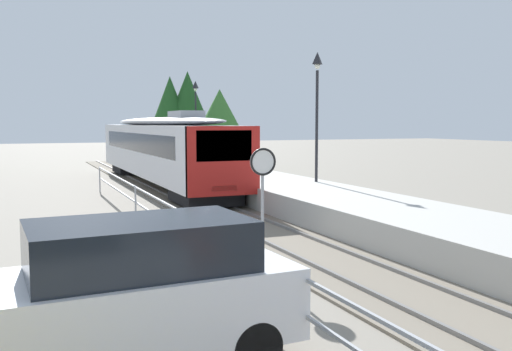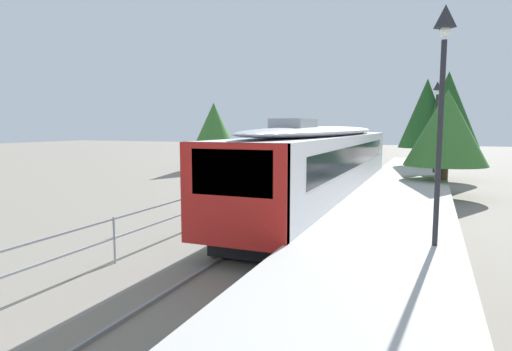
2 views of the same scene
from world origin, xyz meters
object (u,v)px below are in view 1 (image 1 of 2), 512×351
object	(u,v)px
commuter_train	(161,146)
speed_limit_sign	(263,179)
platform_lamp_far_end	(196,105)
platform_lamp_mid_platform	(317,92)
parked_suv_white	(131,293)

from	to	relation	value
commuter_train	speed_limit_sign	size ratio (longest dim) A/B	7.13
platform_lamp_far_end	platform_lamp_mid_platform	bearing A→B (deg)	-90.00
platform_lamp_mid_platform	platform_lamp_far_end	size ratio (longest dim) A/B	1.00
parked_suv_white	platform_lamp_mid_platform	bearing A→B (deg)	52.20
platform_lamp_mid_platform	parked_suv_white	xyz separation A→B (m)	(-10.09, -13.00, -3.56)
platform_lamp_mid_platform	speed_limit_sign	bearing A→B (deg)	-125.06
platform_lamp_mid_platform	commuter_train	bearing A→B (deg)	117.93
platform_lamp_mid_platform	speed_limit_sign	distance (m)	11.60
platform_lamp_far_end	speed_limit_sign	world-z (taller)	platform_lamp_far_end
speed_limit_sign	parked_suv_white	world-z (taller)	speed_limit_sign
platform_lamp_mid_platform	parked_suv_white	bearing A→B (deg)	-127.80
commuter_train	speed_limit_sign	distance (m)	17.94
platform_lamp_mid_platform	parked_suv_white	distance (m)	16.84
parked_suv_white	platform_lamp_far_end	bearing A→B (deg)	71.51
platform_lamp_far_end	parked_suv_white	bearing A→B (deg)	-108.49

